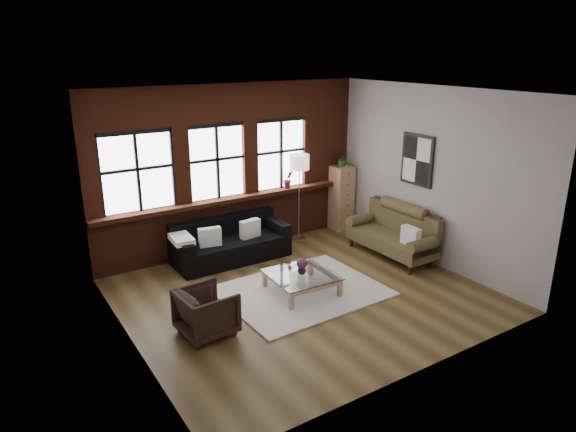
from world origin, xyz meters
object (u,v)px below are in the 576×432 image
armchair (206,312)px  floor_lamp (299,194)px  drawer_chest (341,198)px  vintage_settee (391,232)px  dark_sofa (231,240)px  coffee_table (302,283)px  vase (302,270)px

armchair → floor_lamp: floor_lamp is taller
drawer_chest → vintage_settee: bearing=-96.1°
dark_sofa → coffee_table: dark_sofa is taller
armchair → coffee_table: 1.86m
armchair → coffee_table: size_ratio=0.73×
vintage_settee → floor_lamp: size_ratio=0.96×
coffee_table → floor_lamp: floor_lamp is taller
coffee_table → vase: (0.00, 0.00, 0.24)m
dark_sofa → vintage_settee: (2.63, -1.49, 0.11)m
floor_lamp → drawer_chest: bearing=2.8°
dark_sofa → vase: bearing=-79.2°
coffee_table → dark_sofa: bearing=100.8°
vintage_settee → armchair: bearing=-170.4°
dark_sofa → armchair: dark_sofa is taller
dark_sofa → vintage_settee: 3.03m
drawer_chest → floor_lamp: floor_lamp is taller
vintage_settee → coffee_table: vintage_settee is taller
armchair → coffee_table: armchair is taller
drawer_chest → armchair: bearing=-150.0°
dark_sofa → coffee_table: 1.89m
vintage_settee → coffee_table: (-2.28, -0.35, -0.34)m
armchair → vase: 1.85m
vase → vintage_settee: bearing=8.8°
coffee_table → vase: bearing=90.0°
vase → floor_lamp: bearing=57.4°
dark_sofa → coffee_table: bearing=-79.2°
armchair → floor_lamp: size_ratio=0.38×
armchair → vase: size_ratio=5.00×
vase → coffee_table: bearing=-90.0°
vintage_settee → vase: 2.31m
vase → floor_lamp: floor_lamp is taller
coffee_table → vintage_settee: bearing=8.8°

